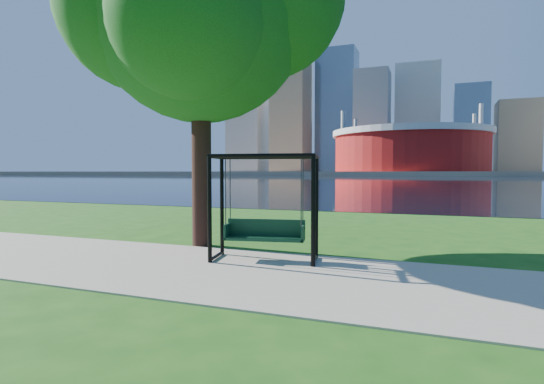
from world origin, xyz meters
The scene contains 8 objects.
ground centered at (0.00, 0.00, 0.00)m, with size 900.00×900.00×0.00m, color #1E5114.
path centered at (0.00, -0.50, 0.01)m, with size 120.00×4.00×0.03m, color #9E937F.
river centered at (0.00, 102.00, 0.01)m, with size 900.00×180.00×0.02m, color black.
far_bank centered at (0.00, 306.00, 1.00)m, with size 900.00×228.00×2.00m, color #937F60.
stadium centered at (-10.00, 235.00, 14.23)m, with size 83.00×83.00×32.00m.
skyline centered at (-4.27, 319.39, 35.89)m, with size 392.00×66.00×96.50m.
swing centered at (-0.29, 0.63, 1.09)m, with size 2.35×1.36×2.26m.
park_tree centered at (-2.52, 1.81, 5.98)m, with size 6.93×6.26×8.61m.
Camera 1 is at (3.06, -7.63, 1.90)m, focal length 28.00 mm.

